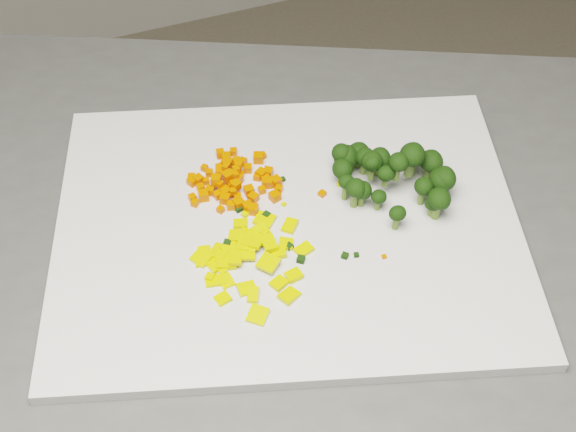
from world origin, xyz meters
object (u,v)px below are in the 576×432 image
object	(u,v)px
carrot_pile	(234,174)
broccoli_pile	(392,171)
pepper_pile	(254,259)
cutting_board	(288,226)

from	to	relation	value
carrot_pile	broccoli_pile	distance (m)	0.17
carrot_pile	broccoli_pile	bearing A→B (deg)	-24.09
carrot_pile	pepper_pile	bearing A→B (deg)	-98.61
pepper_pile	broccoli_pile	bearing A→B (deg)	14.53
pepper_pile	broccoli_pile	distance (m)	0.18
carrot_pile	cutting_board	bearing A→B (deg)	-64.46
pepper_pile	broccoli_pile	size ratio (longest dim) A/B	0.97
broccoli_pile	cutting_board	bearing A→B (deg)	-178.30
broccoli_pile	pepper_pile	bearing A→B (deg)	-165.47
cutting_board	broccoli_pile	xyz separation A→B (m)	(0.12, 0.00, 0.04)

